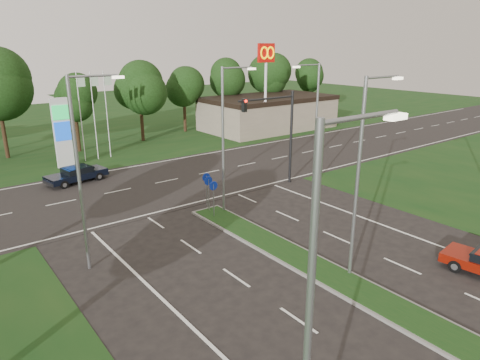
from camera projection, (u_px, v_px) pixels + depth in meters
ground at (474, 353)px, 14.76m from camera, size 160.00×160.00×0.00m
verge_far at (48, 126)px, 56.36m from camera, size 160.00×50.00×0.02m
cross_road at (155, 184)px, 32.92m from camera, size 160.00×12.00×0.02m
median_kerb at (376, 299)px, 17.77m from camera, size 2.00×26.00×0.12m
commercial_building at (268, 113)px, 54.18m from camera, size 16.00×9.00×4.00m
streetlight_median_near at (361, 169)px, 18.36m from camera, size 2.53×0.22×9.00m
streetlight_median_far at (226, 133)px, 25.92m from camera, size 2.53×0.22×9.00m
streetlight_left_near at (316, 315)px, 8.42m from camera, size 2.53×0.22×9.00m
streetlight_left_far at (82, 165)px, 19.01m from camera, size 2.53×0.22×9.00m
streetlight_right_far at (314, 120)px, 30.46m from camera, size 2.53×0.22×9.00m
traffic_signal at (279, 125)px, 31.16m from camera, size 5.10×0.42×7.00m
median_signs at (209, 187)px, 26.65m from camera, size 1.16×1.76×2.38m
gas_pylon at (64, 131)px, 36.60m from camera, size 5.80×1.26×8.00m
mcdonalds_sign at (266, 66)px, 47.01m from camera, size 2.20×0.47×10.40m
treeline_far at (79, 80)px, 42.98m from camera, size 6.00×6.00×9.90m
navy_sedan at (77, 174)px, 33.05m from camera, size 4.71×2.57×1.23m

